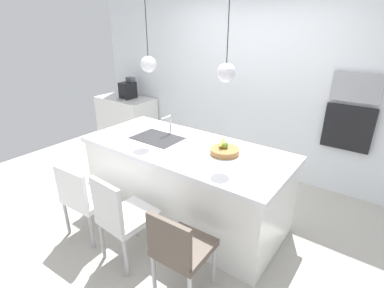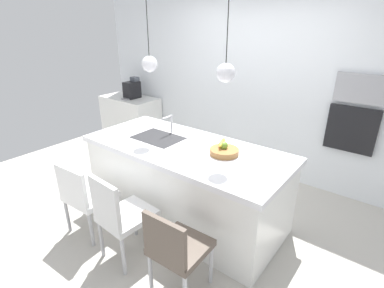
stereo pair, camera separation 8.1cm
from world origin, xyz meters
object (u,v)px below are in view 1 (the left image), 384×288
Objects in this scene: coffee_machine at (128,90)px; chair_middle at (122,215)px; chair_far at (180,248)px; fruit_bowl at (224,149)px; microwave at (357,87)px; chair_near at (85,196)px; oven at (348,128)px.

coffee_machine is 3.18m from chair_middle.
coffee_machine reaches higher than chair_far.
chair_far is at bearing -79.23° from fruit_bowl.
chair_near is at bearing -128.49° from microwave.
microwave is at bearing 59.20° from fruit_bowl.
chair_middle is 0.67m from chair_far.
oven is at bearing 61.05° from chair_middle.
chair_middle is (-0.48, -0.98, -0.44)m from fruit_bowl.
coffee_machine is (-2.75, 1.20, 0.05)m from fruit_bowl.
microwave is (0.89, 1.49, 0.49)m from fruit_bowl.
fruit_bowl is 1.09m from chair_far.
oven is 3.18m from chair_near.
oven is (0.00, 0.00, -0.50)m from microwave.
chair_near is at bearing -52.30° from coffee_machine.
microwave reaches higher than chair_near.
chair_near is at bearing 179.17° from chair_middle.
fruit_bowl is 0.53× the size of oven.
chair_middle reaches higher than chair_far.
microwave is 3.29m from chair_near.
chair_middle is at bearing -116.02° from fruit_bowl.
chair_middle is at bearing -0.83° from chair_near.
chair_far is at bearing 0.90° from chair_middle.
microwave is at bearing 0.00° from oven.
chair_near is 0.92× the size of chair_middle.
coffee_machine is at bearing 127.70° from chair_near.
fruit_bowl reaches higher than chair_near.
fruit_bowl is 0.55× the size of microwave.
microwave reaches higher than coffee_machine.
oven is at bearing 59.20° from fruit_bowl.
chair_middle is at bearing -43.83° from coffee_machine.
microwave is 0.65× the size of chair_near.
fruit_bowl is 0.33× the size of chair_middle.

